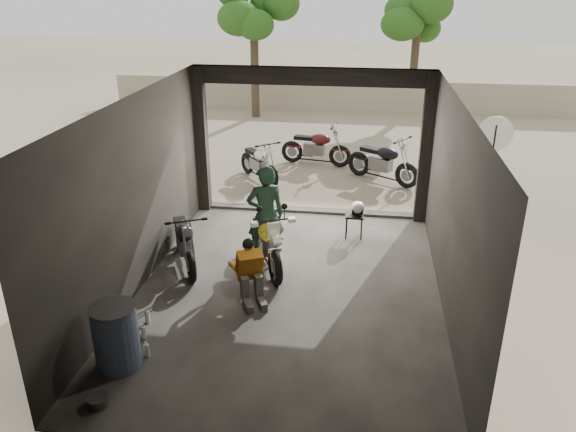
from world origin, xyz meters
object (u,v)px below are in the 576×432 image
(outside_bike_a, at_px, (259,160))
(mechanic, at_px, (251,275))
(sign_post, at_px, (493,151))
(stool, at_px, (354,218))
(helmet, at_px, (358,208))
(oil_drum, at_px, (116,338))
(rider, at_px, (266,215))
(main_bike, at_px, (266,238))
(outside_bike_c, at_px, (383,159))
(outside_bike_b, at_px, (316,144))
(left_bike, at_px, (184,238))

(outside_bike_a, distance_m, mechanic, 5.96)
(sign_post, bearing_deg, stool, -159.66)
(helmet, distance_m, oil_drum, 5.53)
(mechanic, distance_m, stool, 3.15)
(oil_drum, bearing_deg, outside_bike_a, 86.54)
(outside_bike_a, bearing_deg, oil_drum, -133.53)
(outside_bike_a, height_order, stool, outside_bike_a)
(rider, height_order, oil_drum, rider)
(main_bike, height_order, stool, main_bike)
(outside_bike_c, height_order, rider, rider)
(outside_bike_b, relative_size, rider, 0.93)
(helmet, bearing_deg, left_bike, -134.67)
(stool, bearing_deg, mechanic, -119.41)
(sign_post, bearing_deg, helmet, -159.84)
(left_bike, xyz_separation_m, mechanic, (1.46, -1.12, -0.02))
(oil_drum, bearing_deg, outside_bike_b, 78.99)
(rider, distance_m, mechanic, 1.52)
(left_bike, bearing_deg, stool, 1.69)
(left_bike, distance_m, stool, 3.42)
(outside_bike_b, height_order, stool, outside_bike_b)
(main_bike, xyz_separation_m, outside_bike_a, (-1.01, 4.62, -0.04))
(left_bike, bearing_deg, helmet, 1.85)
(main_bike, height_order, outside_bike_a, main_bike)
(left_bike, xyz_separation_m, outside_bike_c, (3.60, 5.09, 0.07))
(outside_bike_b, bearing_deg, left_bike, 173.98)
(stool, bearing_deg, outside_bike_a, 129.08)
(stool, bearing_deg, left_bike, -151.69)
(oil_drum, bearing_deg, left_bike, 90.00)
(outside_bike_c, relative_size, stool, 3.63)
(outside_bike_a, distance_m, rider, 4.53)
(left_bike, distance_m, sign_post, 6.67)
(main_bike, bearing_deg, mechanic, -114.55)
(main_bike, height_order, helmet, main_bike)
(outside_bike_a, height_order, mechanic, outside_bike_a)
(outside_bike_a, relative_size, outside_bike_b, 0.92)
(main_bike, relative_size, outside_bike_c, 0.96)
(outside_bike_a, height_order, helmet, outside_bike_a)
(outside_bike_b, xyz_separation_m, sign_post, (4.02, -3.12, 0.90))
(outside_bike_a, distance_m, outside_bike_c, 3.16)
(rider, bearing_deg, oil_drum, 47.70)
(rider, bearing_deg, mechanic, 72.30)
(outside_bike_a, height_order, outside_bike_b, outside_bike_b)
(left_bike, height_order, sign_post, sign_post)
(outside_bike_b, bearing_deg, outside_bike_c, -112.70)
(helmet, height_order, oil_drum, oil_drum)
(rider, bearing_deg, stool, -159.49)
(stool, distance_m, sign_post, 3.36)
(main_bike, bearing_deg, rider, 75.19)
(stool, xyz_separation_m, oil_drum, (-3.01, -4.56, 0.04))
(mechanic, relative_size, helmet, 3.62)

